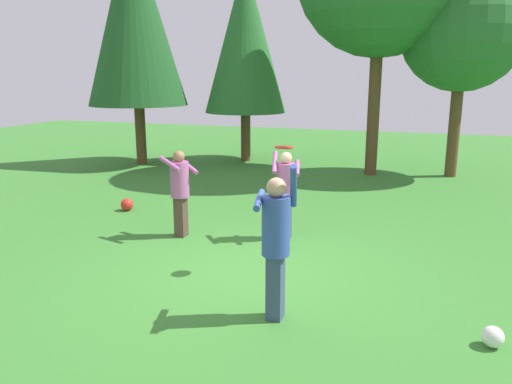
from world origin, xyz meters
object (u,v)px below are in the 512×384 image
(frisbee, at_px, (284,147))
(ball_red, at_px, (127,205))
(ball_white, at_px, (493,337))
(tree_far_left, at_px, (134,15))
(person_catcher, at_px, (286,188))
(tree_left, at_px, (245,39))
(person_thrower, at_px, (276,236))
(person_bystander, at_px, (180,186))
(tree_right, at_px, (463,30))

(frisbee, height_order, ball_red, frisbee)
(ball_white, height_order, tree_far_left, tree_far_left)
(person_catcher, relative_size, tree_left, 0.25)
(person_thrower, distance_m, tree_left, 11.92)
(tree_left, bearing_deg, person_bystander, -78.57)
(person_bystander, height_order, ball_red, person_bystander)
(person_thrower, relative_size, tree_right, 0.34)
(ball_red, height_order, tree_right, tree_right)
(ball_red, bearing_deg, person_bystander, -32.00)
(frisbee, distance_m, ball_white, 3.61)
(person_catcher, xyz_separation_m, frisbee, (0.37, -1.51, 0.96))
(ball_white, distance_m, tree_right, 10.75)
(person_thrower, xyz_separation_m, tree_right, (2.41, 10.10, 3.06))
(ball_red, height_order, tree_left, tree_left)
(person_catcher, bearing_deg, tree_left, -169.13)
(person_thrower, distance_m, frisbee, 1.76)
(ball_red, xyz_separation_m, tree_left, (0.29, 6.98, 3.93))
(ball_red, bearing_deg, tree_right, 42.48)
(ball_white, relative_size, tree_far_left, 0.03)
(person_catcher, relative_size, ball_red, 5.83)
(person_thrower, height_order, tree_right, tree_right)
(person_catcher, xyz_separation_m, ball_red, (-3.82, 0.73, -0.81))
(tree_far_left, relative_size, tree_right, 1.29)
(tree_left, bearing_deg, tree_far_left, -151.71)
(frisbee, bearing_deg, person_catcher, 103.72)
(tree_far_left, xyz_separation_m, tree_right, (9.74, 1.04, -0.62))
(person_bystander, xyz_separation_m, frisbee, (2.24, -1.03, 0.96))
(tree_left, bearing_deg, ball_white, -57.72)
(frisbee, distance_m, tree_far_left, 10.68)
(tree_far_left, bearing_deg, person_thrower, -51.01)
(person_bystander, bearing_deg, tree_left, 126.06)
(person_thrower, distance_m, ball_white, 2.65)
(person_thrower, relative_size, person_bystander, 1.22)
(person_catcher, relative_size, tree_right, 0.27)
(person_bystander, distance_m, tree_left, 8.92)
(ball_white, relative_size, tree_left, 0.04)
(tree_left, height_order, tree_right, tree_left)
(frisbee, relative_size, ball_red, 1.13)
(person_catcher, height_order, tree_left, tree_left)
(person_thrower, relative_size, frisbee, 6.36)
(frisbee, bearing_deg, person_bystander, 155.37)
(person_thrower, height_order, tree_left, tree_left)
(person_bystander, bearing_deg, tree_right, 81.26)
(ball_white, bearing_deg, ball_red, 152.53)
(person_catcher, xyz_separation_m, ball_white, (3.18, -2.91, -0.83))
(frisbee, height_order, tree_left, tree_left)
(person_thrower, distance_m, person_bystander, 3.61)
(person_catcher, relative_size, tree_far_left, 0.21)
(person_thrower, bearing_deg, person_bystander, 33.03)
(person_thrower, bearing_deg, frisbee, -0.00)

